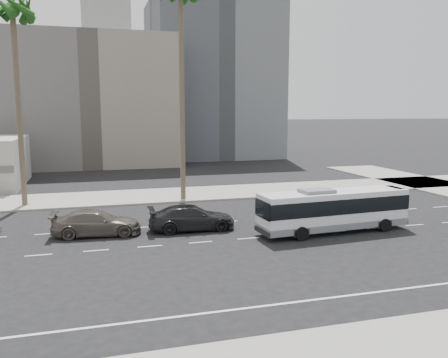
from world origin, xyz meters
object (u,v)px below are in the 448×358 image
object	(u,v)px
car_a	(192,218)
palm_mid	(13,15)
car_b	(97,223)
city_bus	(334,209)

from	to	relation	value
car_a	palm_mid	world-z (taller)	palm_mid
car_b	palm_mid	world-z (taller)	palm_mid
city_bus	palm_mid	bearing A→B (deg)	141.27
city_bus	car_a	size ratio (longest dim) A/B	1.80
car_a	palm_mid	bearing A→B (deg)	48.37
car_a	car_b	size ratio (longest dim) A/B	1.03
city_bus	car_b	distance (m)	15.07
car_b	palm_mid	distance (m)	18.63
car_a	palm_mid	xyz separation A→B (m)	(-11.56, 11.03, 14.23)
city_bus	car_b	xyz separation A→B (m)	(-14.67, 3.39, -0.71)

